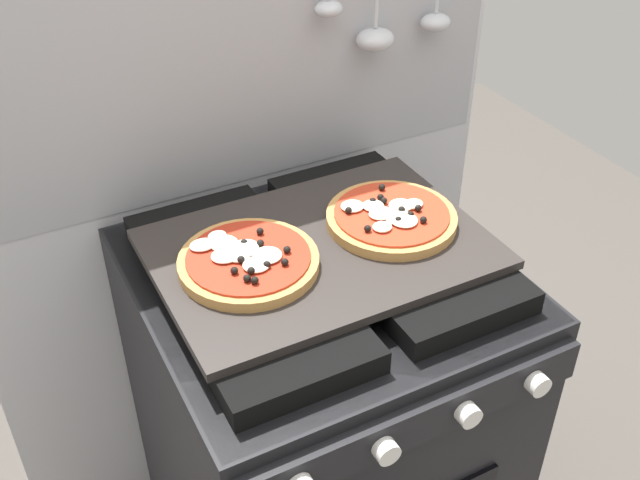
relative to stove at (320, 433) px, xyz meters
The scene contains 5 objects.
kitchen_backsplash 0.48m from the stove, 89.54° to the left, with size 1.10×0.09×1.55m.
stove is the anchor object (origin of this frame).
baking_tray 0.46m from the stove, 90.00° to the left, with size 0.54×0.38×0.02m, color #2D2826.
pizza_left 0.50m from the stove, behind, with size 0.22×0.22×0.03m.
pizza_right 0.50m from the stove, ahead, with size 0.22×0.22×0.03m.
Camera 1 is at (-0.47, -0.89, 1.65)m, focal length 42.44 mm.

